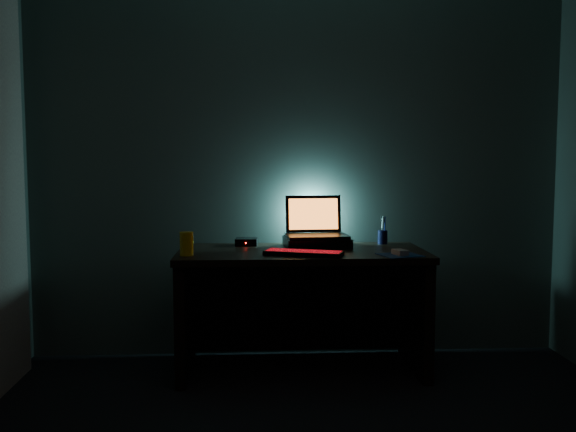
# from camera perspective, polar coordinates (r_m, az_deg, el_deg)

# --- Properties ---
(room) EXTENTS (3.50, 4.00, 2.50)m
(room) POSITION_cam_1_polar(r_m,az_deg,el_deg) (2.25, 4.44, 3.62)
(room) COLOR black
(room) RESTS_ON ground
(desk) EXTENTS (1.50, 0.70, 0.75)m
(desk) POSITION_cam_1_polar(r_m,az_deg,el_deg) (4.00, 1.16, -6.61)
(desk) COLOR black
(desk) RESTS_ON ground
(riser) EXTENTS (0.42, 0.33, 0.06)m
(riser) POSITION_cam_1_polar(r_m,az_deg,el_deg) (4.05, 2.57, -2.33)
(riser) COLOR black
(riser) RESTS_ON desk
(laptop) EXTENTS (0.40, 0.31, 0.26)m
(laptop) POSITION_cam_1_polar(r_m,az_deg,el_deg) (4.09, 2.45, -0.99)
(laptop) COLOR black
(laptop) RESTS_ON riser
(keyboard) EXTENTS (0.47, 0.28, 0.03)m
(keyboard) POSITION_cam_1_polar(r_m,az_deg,el_deg) (3.70, 1.40, -3.31)
(keyboard) COLOR black
(keyboard) RESTS_ON desk
(mousepad) EXTENTS (0.27, 0.26, 0.00)m
(mousepad) POSITION_cam_1_polar(r_m,az_deg,el_deg) (3.75, 9.92, -3.44)
(mousepad) COLOR #0B254F
(mousepad) RESTS_ON desk
(mouse) EXTENTS (0.09, 0.11, 0.03)m
(mouse) POSITION_cam_1_polar(r_m,az_deg,el_deg) (3.75, 9.93, -3.18)
(mouse) COLOR gray
(mouse) RESTS_ON mousepad
(pen_cup) EXTENTS (0.06, 0.06, 0.09)m
(pen_cup) POSITION_cam_1_polar(r_m,az_deg,el_deg) (4.22, 8.41, -1.87)
(pen_cup) COLOR black
(pen_cup) RESTS_ON desk
(juice_glass) EXTENTS (0.08, 0.08, 0.14)m
(juice_glass) POSITION_cam_1_polar(r_m,az_deg,el_deg) (3.73, -9.00, -2.45)
(juice_glass) COLOR #E5AE0C
(juice_glass) RESTS_ON desk
(router) EXTENTS (0.14, 0.12, 0.05)m
(router) POSITION_cam_1_polar(r_m,az_deg,el_deg) (4.12, -3.72, -2.31)
(router) COLOR black
(router) RESTS_ON desk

